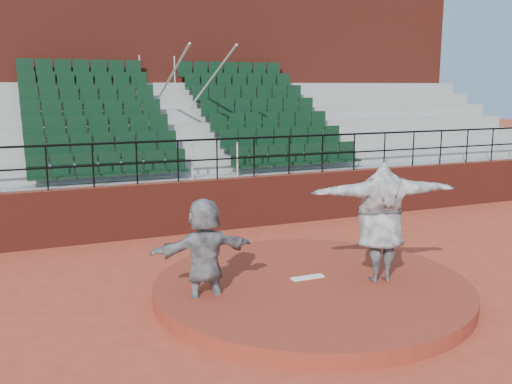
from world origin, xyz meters
The scene contains 9 objects.
ground centered at (0.00, 0.00, 0.00)m, with size 90.00×90.00×0.00m, color #AC3D26.
pitchers_mound centered at (0.00, 0.00, 0.12)m, with size 5.50×5.50×0.25m, color maroon.
pitching_rubber centered at (0.00, 0.15, 0.27)m, with size 0.60×0.15×0.03m, color white.
boundary_wall centered at (0.00, 5.00, 0.65)m, with size 24.00×0.30×1.30m, color maroon.
wall_railing centered at (0.00, 5.00, 2.03)m, with size 24.04×0.05×1.03m.
seating_deck centered at (0.00, 8.64, 1.45)m, with size 24.00×5.97×4.63m.
press_box_facade centered at (0.00, 12.60, 3.55)m, with size 24.00×3.00×7.10m, color maroon.
pitcher centered at (1.10, -0.43, 1.29)m, with size 2.57×0.70×2.09m, color black.
fielder centered at (-1.92, 0.11, 0.93)m, with size 1.72×0.55×1.86m, color black.
Camera 1 is at (-4.59, -8.37, 3.61)m, focal length 40.00 mm.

